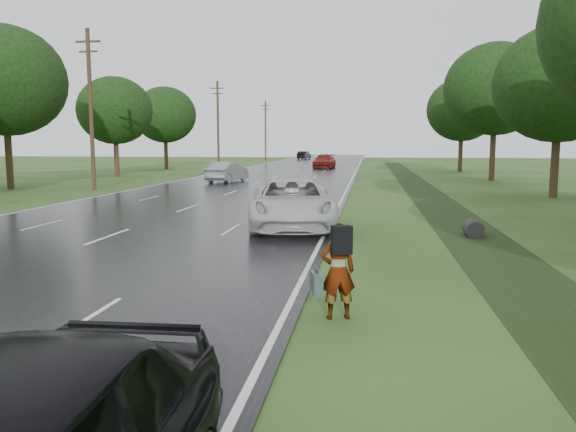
{
  "coord_description": "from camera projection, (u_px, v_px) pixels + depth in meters",
  "views": [
    {
      "loc": [
        8.15,
        -8.55,
        2.98
      ],
      "look_at": [
        6.3,
        4.22,
        1.3
      ],
      "focal_mm": 35.0,
      "sensor_mm": 36.0,
      "label": 1
    }
  ],
  "objects": [
    {
      "name": "road",
      "position": [
        284.0,
        174.0,
        54.09
      ],
      "size": [
        14.0,
        180.0,
        0.04
      ],
      "primitive_type": "cube",
      "color": "black",
      "rests_on": "ground"
    },
    {
      "name": "edge_stripe_east",
      "position": [
        354.0,
        174.0,
        53.13
      ],
      "size": [
        0.12,
        180.0,
        0.01
      ],
      "primitive_type": "cube",
      "color": "silver",
      "rests_on": "road"
    },
    {
      "name": "edge_stripe_west",
      "position": [
        216.0,
        173.0,
        55.05
      ],
      "size": [
        0.12,
        180.0,
        0.01
      ],
      "primitive_type": "cube",
      "color": "silver",
      "rests_on": "road"
    },
    {
      "name": "center_line",
      "position": [
        284.0,
        174.0,
        54.09
      ],
      "size": [
        0.12,
        180.0,
        0.01
      ],
      "primitive_type": "cube",
      "color": "silver",
      "rests_on": "road"
    },
    {
      "name": "drainage_ditch",
      "position": [
        440.0,
        205.0,
        26.65
      ],
      "size": [
        2.2,
        120.0,
        0.56
      ],
      "color": "black",
      "rests_on": "ground"
    },
    {
      "name": "utility_pole_mid",
      "position": [
        91.0,
        107.0,
        35.1
      ],
      "size": [
        1.6,
        0.26,
        10.0
      ],
      "color": "#3A2217",
      "rests_on": "ground"
    },
    {
      "name": "utility_pole_far",
      "position": [
        218.0,
        124.0,
        64.55
      ],
      "size": [
        1.6,
        0.26,
        10.0
      ],
      "color": "#3A2217",
      "rests_on": "ground"
    },
    {
      "name": "utility_pole_distant",
      "position": [
        266.0,
        130.0,
        93.99
      ],
      "size": [
        1.6,
        0.26,
        10.0
      ],
      "color": "#3A2217",
      "rests_on": "ground"
    },
    {
      "name": "tree_east_c",
      "position": [
        560.0,
        84.0,
        30.11
      ],
      "size": [
        7.0,
        7.0,
        9.29
      ],
      "color": "#3A2217",
      "rests_on": "ground"
    },
    {
      "name": "tree_east_d",
      "position": [
        495.0,
        89.0,
        43.77
      ],
      "size": [
        8.0,
        8.0,
        10.76
      ],
      "color": "#3A2217",
      "rests_on": "ground"
    },
    {
      "name": "tree_east_f",
      "position": [
        462.0,
        110.0,
        57.66
      ],
      "size": [
        7.2,
        7.2,
        9.62
      ],
      "color": "#3A2217",
      "rests_on": "ground"
    },
    {
      "name": "tree_west_c",
      "position": [
        4.0,
        81.0,
        35.71
      ],
      "size": [
        7.8,
        7.8,
        10.43
      ],
      "color": "#3A2217",
      "rests_on": "ground"
    },
    {
      "name": "tree_west_d",
      "position": [
        115.0,
        111.0,
        49.47
      ],
      "size": [
        6.6,
        6.6,
        8.8
      ],
      "color": "#3A2217",
      "rests_on": "ground"
    },
    {
      "name": "tree_west_f",
      "position": [
        165.0,
        115.0,
        63.26
      ],
      "size": [
        7.0,
        7.0,
        9.29
      ],
      "color": "#3A2217",
      "rests_on": "ground"
    },
    {
      "name": "pedestrian",
      "position": [
        337.0,
        270.0,
        9.48
      ],
      "size": [
        0.84,
        0.65,
        1.65
      ],
      "rotation": [
        0.0,
        0.0,
        3.42
      ],
      "color": "#A5998C",
      "rests_on": "ground"
    },
    {
      "name": "white_pickup",
      "position": [
        292.0,
        203.0,
        19.62
      ],
      "size": [
        3.74,
        6.51,
        1.71
      ],
      "primitive_type": "imported",
      "rotation": [
        0.0,
        0.0,
        0.15
      ],
      "color": "silver",
      "rests_on": "road"
    },
    {
      "name": "silver_sedan",
      "position": [
        228.0,
        172.0,
        42.54
      ],
      "size": [
        2.42,
        4.88,
        1.54
      ],
      "primitive_type": "imported",
      "rotation": [
        0.0,
        0.0,
        2.97
      ],
      "color": "gray",
      "rests_on": "road"
    },
    {
      "name": "far_car_red",
      "position": [
        324.0,
        161.0,
        66.04
      ],
      "size": [
        2.56,
        5.75,
        1.64
      ],
      "primitive_type": "imported",
      "rotation": [
        0.0,
        0.0,
        -0.05
      ],
      "color": "#66140B",
      "rests_on": "road"
    },
    {
      "name": "far_car_dark",
      "position": [
        304.0,
        155.0,
        103.48
      ],
      "size": [
        2.28,
        4.6,
        1.45
      ],
      "primitive_type": "imported",
      "rotation": [
        0.0,
        0.0,
        2.97
      ],
      "color": "black",
      "rests_on": "road"
    }
  ]
}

